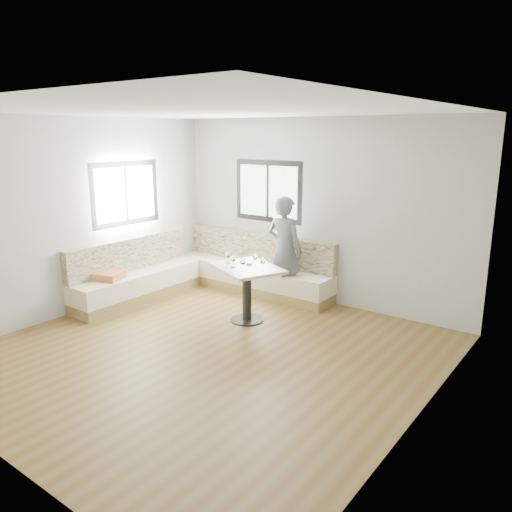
{
  "coord_description": "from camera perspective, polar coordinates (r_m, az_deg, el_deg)",
  "views": [
    {
      "loc": [
        3.78,
        -4.1,
        2.56
      ],
      "look_at": [
        -0.19,
        1.21,
        0.93
      ],
      "focal_mm": 35.0,
      "sensor_mm": 36.0,
      "label": 1
    }
  ],
  "objects": [
    {
      "name": "olive_ramekin",
      "position": [
        6.93,
        -0.79,
        -0.83
      ],
      "size": [
        0.09,
        0.09,
        0.04
      ],
      "color": "white",
      "rests_on": "table"
    },
    {
      "name": "room",
      "position": [
        5.8,
        -5.86,
        2.34
      ],
      "size": [
        5.01,
        5.01,
        2.81
      ],
      "color": "brown",
      "rests_on": "ground"
    },
    {
      "name": "wine_glass_d",
      "position": [
        6.83,
        -0.1,
        -0.14
      ],
      "size": [
        0.08,
        0.08,
        0.18
      ],
      "color": "white",
      "rests_on": "table"
    },
    {
      "name": "wine_glass_e",
      "position": [
        6.62,
        0.78,
        -0.59
      ],
      "size": [
        0.08,
        0.08,
        0.18
      ],
      "color": "white",
      "rests_on": "table"
    },
    {
      "name": "wine_glass_b",
      "position": [
        6.75,
        -2.66,
        -0.32
      ],
      "size": [
        0.08,
        0.08,
        0.18
      ],
      "color": "white",
      "rests_on": "table"
    },
    {
      "name": "wine_glass_c",
      "position": [
        6.59,
        -1.51,
        -0.66
      ],
      "size": [
        0.08,
        0.08,
        0.18
      ],
      "color": "white",
      "rests_on": "table"
    },
    {
      "name": "wine_glass_a",
      "position": [
        6.97,
        -3.23,
        0.12
      ],
      "size": [
        0.08,
        0.08,
        0.18
      ],
      "color": "white",
      "rests_on": "table"
    },
    {
      "name": "person",
      "position": [
        7.65,
        3.29,
        0.74
      ],
      "size": [
        0.62,
        0.43,
        1.66
      ],
      "primitive_type": "imported",
      "rotation": [
        0.0,
        0.0,
        3.09
      ],
      "color": "#565961",
      "rests_on": "ground"
    },
    {
      "name": "banquette",
      "position": [
        8.16,
        -6.15,
        -2.09
      ],
      "size": [
        2.9,
        2.8,
        0.95
      ],
      "color": "olive",
      "rests_on": "ground"
    },
    {
      "name": "table",
      "position": [
        6.89,
        -1.06,
        -2.79
      ],
      "size": [
        1.18,
        1.07,
        0.79
      ],
      "rotation": [
        0.0,
        0.0,
        -0.42
      ],
      "color": "black",
      "rests_on": "ground"
    }
  ]
}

